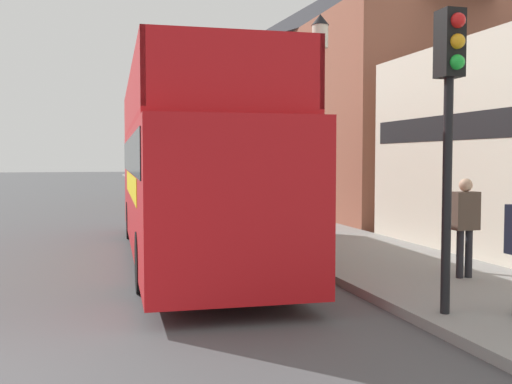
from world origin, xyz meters
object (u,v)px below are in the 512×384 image
at_px(tour_bus, 188,177).
at_px(lamp_post_nearest, 320,91).
at_px(pedestrian_second, 465,218).
at_px(parked_car_ahead_of_bus, 176,201).
at_px(lamp_post_second, 222,128).
at_px(lamp_post_third, 181,138).
at_px(traffic_signal, 450,93).

xyz_separation_m(tour_bus, lamp_post_nearest, (2.43, -1.57, 1.75)).
xyz_separation_m(tour_bus, pedestrian_second, (3.99, -4.23, -0.60)).
xyz_separation_m(tour_bus, parked_car_ahead_of_bus, (0.83, 7.80, -1.09)).
relative_size(lamp_post_nearest, lamp_post_second, 1.10).
relative_size(parked_car_ahead_of_bus, pedestrian_second, 2.49).
distance_m(lamp_post_nearest, lamp_post_second, 9.34).
bearing_deg(tour_bus, lamp_post_second, 74.45).
height_order(tour_bus, lamp_post_second, lamp_post_second).
bearing_deg(lamp_post_nearest, lamp_post_second, 89.75).
bearing_deg(lamp_post_nearest, lamp_post_third, 90.03).
bearing_deg(traffic_signal, lamp_post_second, 89.50).
bearing_deg(lamp_post_third, lamp_post_nearest, -89.97).
xyz_separation_m(pedestrian_second, lamp_post_second, (-1.52, 12.00, 2.08)).
xyz_separation_m(tour_bus, lamp_post_second, (2.47, 7.77, 1.48)).
height_order(tour_bus, pedestrian_second, tour_bus).
relative_size(tour_bus, lamp_post_second, 2.52).
height_order(tour_bus, lamp_post_nearest, lamp_post_nearest).
distance_m(parked_car_ahead_of_bus, lamp_post_nearest, 9.92).
xyz_separation_m(pedestrian_second, lamp_post_third, (-1.57, 21.34, 2.03)).
bearing_deg(lamp_post_third, pedestrian_second, -85.80).
bearing_deg(tour_bus, lamp_post_third, 84.06).
bearing_deg(traffic_signal, lamp_post_third, 89.82).
bearing_deg(tour_bus, pedestrian_second, -44.57).
relative_size(pedestrian_second, lamp_post_third, 0.38).
bearing_deg(parked_car_ahead_of_bus, lamp_post_nearest, -79.61).
bearing_deg(lamp_post_nearest, parked_car_ahead_of_bus, 99.72).
xyz_separation_m(pedestrian_second, lamp_post_nearest, (-1.56, 2.66, 2.35)).
bearing_deg(parked_car_ahead_of_bus, traffic_signal, -83.12).
bearing_deg(lamp_post_second, tour_bus, -107.67).
relative_size(tour_bus, parked_car_ahead_of_bus, 2.69).
relative_size(traffic_signal, lamp_post_second, 0.87).
bearing_deg(pedestrian_second, parked_car_ahead_of_bus, 104.73).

